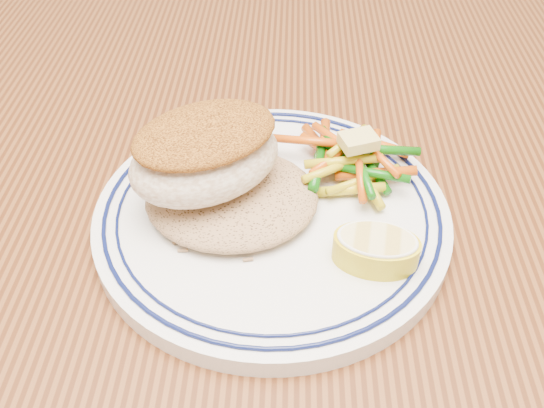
% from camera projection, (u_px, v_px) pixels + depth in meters
% --- Properties ---
extents(dining_table, '(1.50, 0.90, 0.75)m').
position_uv_depth(dining_table, '(273.00, 272.00, 0.54)').
color(dining_table, '#45210D').
rests_on(dining_table, ground).
extents(plate, '(0.26, 0.26, 0.02)m').
position_uv_depth(plate, '(272.00, 215.00, 0.44)').
color(plate, silver).
rests_on(plate, dining_table).
extents(rice_pilaf, '(0.13, 0.11, 0.02)m').
position_uv_depth(rice_pilaf, '(232.00, 194.00, 0.43)').
color(rice_pilaf, '#936F49').
rests_on(rice_pilaf, plate).
extents(fish_fillet, '(0.13, 0.12, 0.05)m').
position_uv_depth(fish_fillet, '(205.00, 153.00, 0.41)').
color(fish_fillet, beige).
rests_on(fish_fillet, rice_pilaf).
extents(vegetable_pile, '(0.12, 0.10, 0.03)m').
position_uv_depth(vegetable_pile, '(349.00, 160.00, 0.46)').
color(vegetable_pile, '#10590B').
rests_on(vegetable_pile, plate).
extents(butter_pat, '(0.03, 0.03, 0.01)m').
position_uv_depth(butter_pat, '(359.00, 141.00, 0.45)').
color(butter_pat, '#D9C46A').
rests_on(butter_pat, vegetable_pile).
extents(lemon_wedge, '(0.06, 0.06, 0.02)m').
position_uv_depth(lemon_wedge, '(376.00, 248.00, 0.39)').
color(lemon_wedge, yellow).
rests_on(lemon_wedge, plate).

